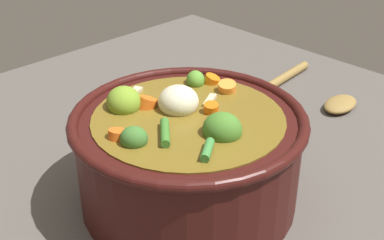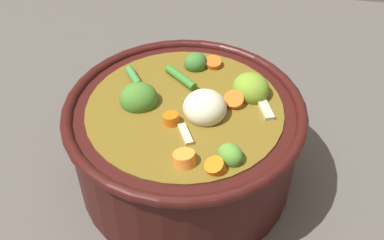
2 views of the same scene
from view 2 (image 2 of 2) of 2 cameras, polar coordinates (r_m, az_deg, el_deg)
ground_plane at (r=0.63m, az=-0.81°, el=-6.84°), size 1.10×1.10×0.00m
cooking_pot at (r=0.58m, az=-0.84°, el=-2.48°), size 0.29×0.29×0.15m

